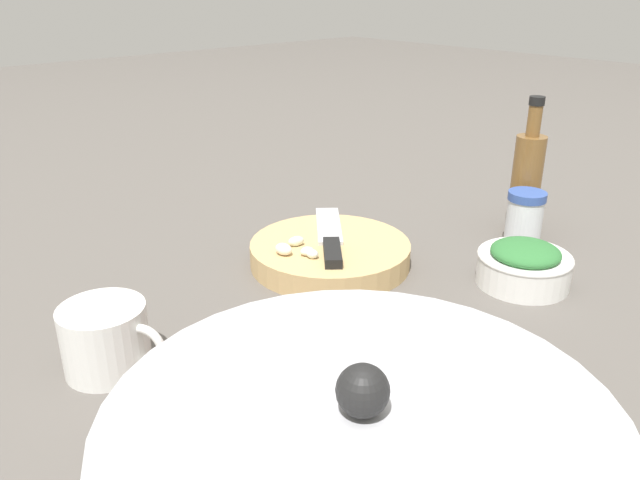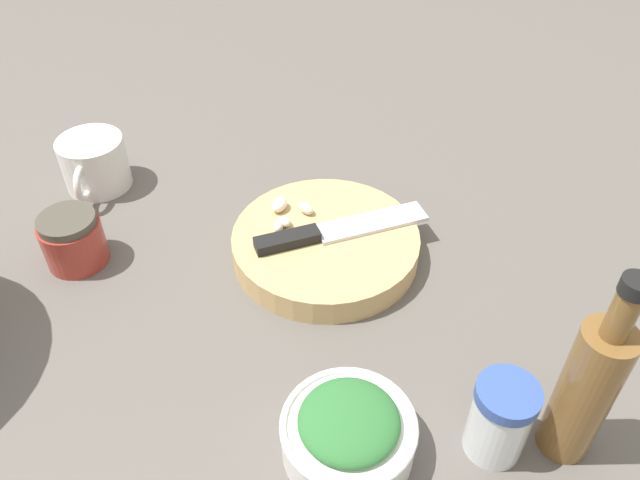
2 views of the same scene
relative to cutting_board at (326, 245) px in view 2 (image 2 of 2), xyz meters
The scene contains 9 objects.
ground_plane 0.08m from the cutting_board, 67.51° to the left, with size 5.00×5.00×0.00m, color #56514C.
cutting_board is the anchor object (origin of this frame).
chef_knife 0.02m from the cutting_board, 134.38° to the right, with size 0.16×0.18×0.01m.
garlic_cloves 0.06m from the cutting_board, ahead, with size 0.05×0.06×0.02m.
herb_bowl 0.26m from the cutting_board, 124.02° to the left, with size 0.12×0.12×0.06m.
spice_jar 0.29m from the cutting_board, 150.40° to the left, with size 0.05×0.05×0.08m.
coffee_mug 0.34m from the cutting_board, ahead, with size 0.09×0.11×0.07m.
honey_jar 0.29m from the cutting_board, 31.67° to the left, with size 0.07×0.07×0.06m.
oil_bottle 0.33m from the cutting_board, 160.39° to the left, with size 0.05×0.05×0.21m.
Camera 2 is at (-0.30, 0.41, 0.51)m, focal length 35.00 mm.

